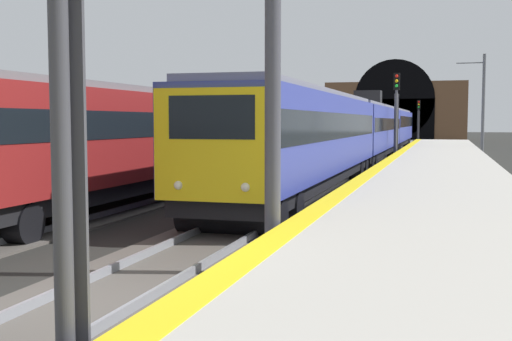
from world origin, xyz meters
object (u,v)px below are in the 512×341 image
at_px(train_main_approaching, 368,129).
at_px(railway_signal_mid, 396,110).
at_px(railway_signal_near, 61,115).
at_px(train_adjacent_platform, 231,132).
at_px(railway_signal_far, 418,118).
at_px(catenary_mast_near, 483,106).

bearing_deg(train_main_approaching, railway_signal_mid, 51.85).
relative_size(train_main_approaching, railway_signal_near, 12.49).
xyz_separation_m(train_adjacent_platform, railway_signal_mid, (11.63, -6.95, 1.25)).
bearing_deg(railway_signal_near, train_main_approaching, -177.09).
height_order(train_main_approaching, railway_signal_far, railway_signal_far).
distance_m(train_adjacent_platform, catenary_mast_near, 22.21).
bearing_deg(railway_signal_near, railway_signal_far, -180.00).
distance_m(train_main_approaching, railway_signal_mid, 2.76).
relative_size(railway_signal_near, railway_signal_far, 0.92).
xyz_separation_m(train_main_approaching, catenary_mast_near, (5.21, -7.38, 1.62)).
height_order(train_adjacent_platform, railway_signal_near, railway_signal_near).
relative_size(railway_signal_far, catenary_mast_near, 0.69).
bearing_deg(catenary_mast_near, railway_signal_near, 172.83).
bearing_deg(catenary_mast_near, train_adjacent_platform, 145.96).
height_order(railway_signal_near, railway_signal_far, railway_signal_far).
bearing_deg(railway_signal_far, catenary_mast_near, 10.96).
height_order(railway_signal_mid, railway_signal_far, railway_signal_mid).
bearing_deg(railway_signal_mid, railway_signal_near, 0.00).
distance_m(train_main_approaching, train_adjacent_platform, 14.07).
height_order(railway_signal_far, catenary_mast_near, catenary_mast_near).
relative_size(train_adjacent_platform, railway_signal_mid, 7.22).
bearing_deg(railway_signal_far, train_adjacent_platform, -8.51).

